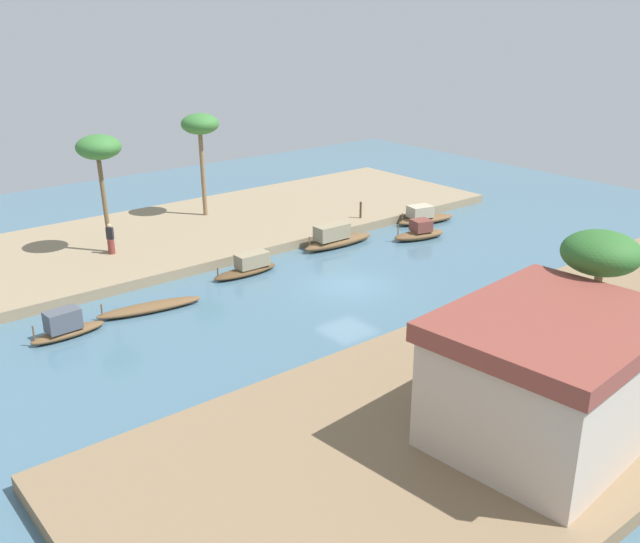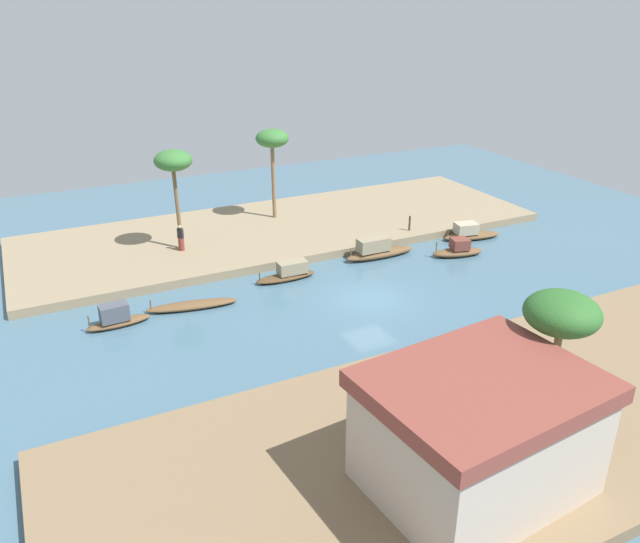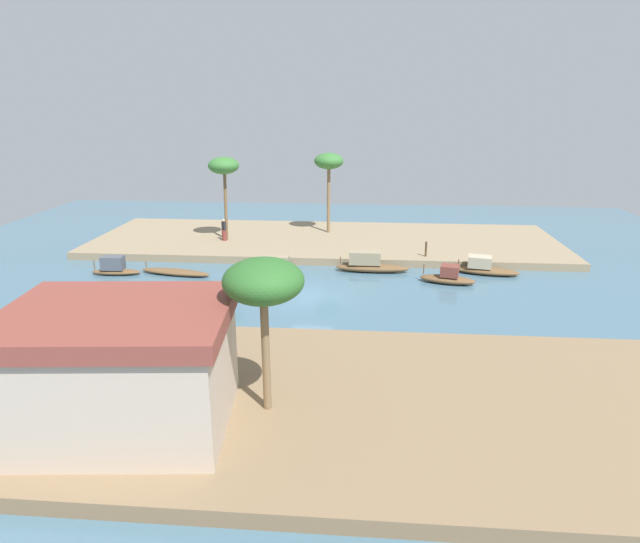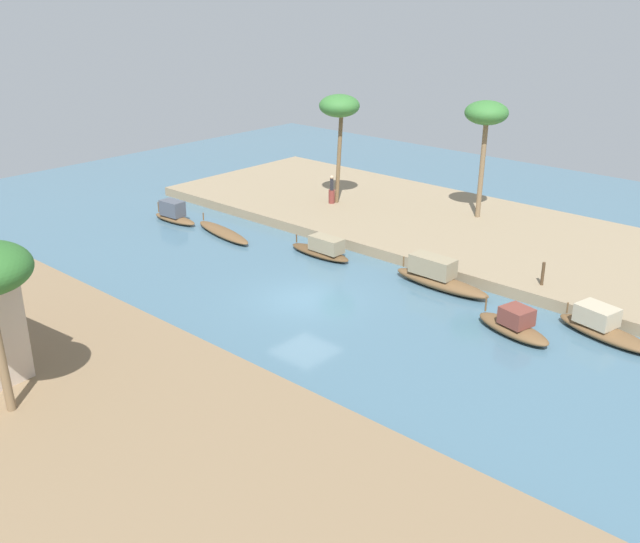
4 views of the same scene
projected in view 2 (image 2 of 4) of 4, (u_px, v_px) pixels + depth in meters
The scene contains 15 objects.
river_water at pixel (370, 299), 34.86m from camera, with size 60.55×60.55×0.00m, color #476B7F.
riverbank_left at pixel (284, 229), 44.72m from camera, with size 36.28×12.12×0.54m, color #937F60.
riverbank_right at pixel (527, 414), 24.78m from camera, with size 36.28×12.12×0.54m, color #846B4C.
sampan_near_left_bank at pixel (470, 233), 43.38m from camera, with size 4.31×2.03×1.19m.
sampan_downstream_large at pixel (289, 273), 37.14m from camera, with size 3.74×1.08×1.09m.
sampan_upstream_small at pixel (192, 305), 33.72m from camera, with size 4.96×1.82×0.79m.
sampan_midstream at pixel (378, 250), 40.20m from camera, with size 4.89×1.22×1.39m.
sampan_foreground at pixel (117, 318), 31.76m from camera, with size 3.26×1.06×1.24m.
sampan_with_red_awning at pixel (458, 250), 40.56m from camera, with size 3.57×1.93×1.17m.
person_on_near_bank at pixel (181, 240), 39.90m from camera, with size 0.52×0.52×1.70m.
mooring_post at pixel (410, 223), 43.39m from camera, with size 0.14×0.14×1.05m, color #4C3823.
palm_tree_left_near at pixel (272, 141), 44.04m from camera, with size 2.34×2.34×6.46m.
palm_tree_left_far at pixel (173, 162), 38.40m from camera, with size 2.35×2.35×6.36m.
palm_tree_right_tall at pixel (562, 315), 21.93m from camera, with size 2.69×2.69×5.46m.
riverside_building at pixel (478, 432), 20.04m from camera, with size 7.55×6.12×4.11m.
Camera 2 is at (16.43, 26.84, 15.34)m, focal length 35.18 mm.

